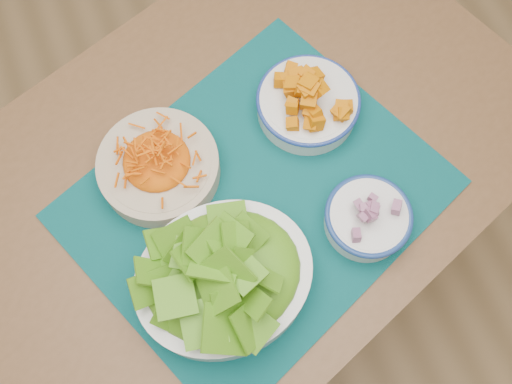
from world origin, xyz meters
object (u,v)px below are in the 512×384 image
placemat (256,199)px  onion_bowl (368,217)px  carrot_bowl (158,164)px  squash_bowl (308,100)px  table (238,186)px  lettuce_bowl (223,275)px

placemat → onion_bowl: size_ratio=3.29×
carrot_bowl → squash_bowl: 0.28m
placemat → carrot_bowl: size_ratio=2.25×
table → squash_bowl: 0.22m
table → squash_bowl: size_ratio=6.35×
table → carrot_bowl: carrot_bowl is taller
table → lettuce_bowl: 0.27m
table → onion_bowl: onion_bowl is taller
lettuce_bowl → carrot_bowl: bearing=96.0°
lettuce_bowl → onion_bowl: lettuce_bowl is taller
squash_bowl → table: bearing=-162.7°
placemat → carrot_bowl: bearing=119.9°
carrot_bowl → squash_bowl: bearing=3.4°
onion_bowl → lettuce_bowl: bearing=-178.2°
table → placemat: bearing=-104.0°
placemat → lettuce_bowl: 0.17m
carrot_bowl → onion_bowl: carrot_bowl is taller
placemat → onion_bowl: (0.15, -0.11, 0.04)m
placemat → table: bearing=73.6°
table → onion_bowl: bearing=-68.9°
table → carrot_bowl: bearing=146.2°
lettuce_bowl → onion_bowl: size_ratio=1.66×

